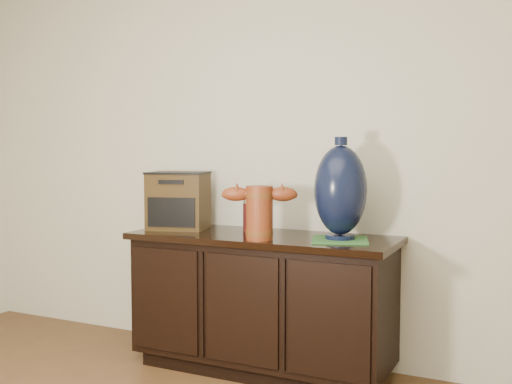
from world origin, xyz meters
The scene contains 6 objects.
sideboard centered at (0.00, 2.23, 0.39)m, with size 1.46×0.56×0.75m.
terracotta_vessel centered at (0.06, 2.05, 0.91)m, with size 0.38×0.22×0.28m.
tv_radio centered at (-0.55, 2.24, 0.92)m, with size 0.39×0.35×0.33m.
green_mat centered at (0.45, 2.21, 0.76)m, with size 0.28×0.28×0.01m, color #30632C.
lamp_base centered at (0.45, 2.21, 1.01)m, with size 0.34×0.34×0.52m.
spray_can centered at (-0.12, 2.29, 0.85)m, with size 0.07×0.07×0.19m.
Camera 1 is at (1.37, -0.70, 1.21)m, focal length 42.00 mm.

